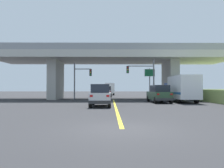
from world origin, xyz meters
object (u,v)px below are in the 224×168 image
(sedan_oncoming, at_px, (107,92))
(traffic_signal_farside, at_px, (80,77))
(suv_lead, at_px, (101,95))
(suv_crossing, at_px, (159,94))
(traffic_signal_nearside, at_px, (144,75))
(box_truck, at_px, (181,88))
(highway_sign, at_px, (150,76))
(semi_truck_distant, at_px, (110,89))

(sedan_oncoming, relative_size, traffic_signal_farside, 0.87)
(suv_lead, distance_m, suv_crossing, 8.27)
(suv_lead, distance_m, traffic_signal_nearside, 10.68)
(box_truck, bearing_deg, suv_crossing, -162.85)
(suv_lead, height_order, sedan_oncoming, same)
(sedan_oncoming, distance_m, highway_sign, 11.59)
(highway_sign, bearing_deg, sedan_oncoming, 125.00)
(suv_crossing, bearing_deg, box_truck, 14.00)
(suv_lead, xyz_separation_m, suv_crossing, (6.53, 5.07, 0.00))
(traffic_signal_farside, xyz_separation_m, semi_truck_distant, (3.96, 24.47, -1.60))
(sedan_oncoming, bearing_deg, traffic_signal_nearside, -67.13)
(suv_crossing, height_order, box_truck, box_truck)
(suv_lead, relative_size, highway_sign, 0.93)
(suv_lead, height_order, suv_crossing, same)
(sedan_oncoming, height_order, semi_truck_distant, semi_truck_distant)
(suv_lead, distance_m, sedan_oncoming, 21.23)
(semi_truck_distant, bearing_deg, suv_lead, -91.32)
(traffic_signal_nearside, distance_m, highway_sign, 3.32)
(suv_lead, height_order, semi_truck_distant, semi_truck_distant)
(traffic_signal_farside, distance_m, highway_sign, 10.13)
(box_truck, relative_size, sedan_oncoming, 1.64)
(suv_crossing, xyz_separation_m, box_truck, (2.86, 0.88, 0.62))
(traffic_signal_nearside, bearing_deg, suv_crossing, -73.61)
(box_truck, distance_m, traffic_signal_nearside, 5.26)
(traffic_signal_farside, xyz_separation_m, highway_sign, (9.88, 2.23, 0.26))
(box_truck, xyz_separation_m, sedan_oncoming, (-9.19, 15.28, -0.62))
(traffic_signal_nearside, bearing_deg, highway_sign, 67.10)
(suv_lead, bearing_deg, traffic_signal_nearside, 58.63)
(suv_lead, relative_size, traffic_signal_nearside, 0.79)
(suv_crossing, relative_size, traffic_signal_nearside, 0.84)
(suv_crossing, bearing_deg, traffic_signal_nearside, 103.24)
(suv_crossing, xyz_separation_m, sedan_oncoming, (-6.33, 16.16, -0.00))
(box_truck, height_order, sedan_oncoming, box_truck)
(highway_sign, bearing_deg, box_truck, -65.81)
(box_truck, height_order, semi_truck_distant, box_truck)
(suv_lead, distance_m, box_truck, 11.14)
(suv_lead, bearing_deg, semi_truck_distant, 88.68)
(suv_lead, distance_m, semi_truck_distant, 34.19)
(traffic_signal_farside, bearing_deg, semi_truck_distant, 80.82)
(sedan_oncoming, relative_size, highway_sign, 0.96)
(suv_crossing, xyz_separation_m, traffic_signal_farside, (-9.70, 4.64, 2.13))
(box_truck, distance_m, sedan_oncoming, 17.84)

